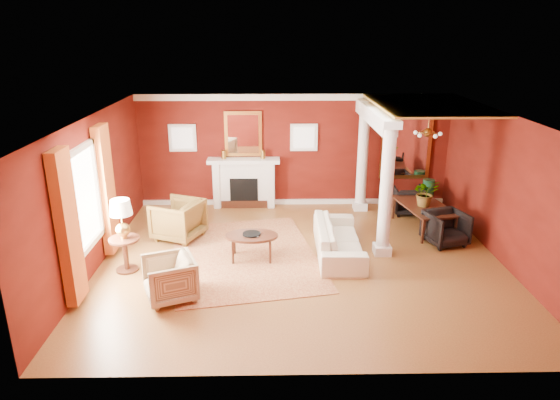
{
  "coord_description": "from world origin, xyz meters",
  "views": [
    {
      "loc": [
        -0.59,
        -9.11,
        4.45
      ],
      "look_at": [
        -0.42,
        0.44,
        1.15
      ],
      "focal_mm": 32.0,
      "sensor_mm": 36.0,
      "label": 1
    }
  ],
  "objects_px": {
    "sofa": "(339,234)",
    "coffee_table": "(252,237)",
    "side_table": "(122,224)",
    "dining_table": "(425,210)",
    "armchair_stripe": "(170,277)",
    "armchair_leopard": "(178,218)"
  },
  "relations": [
    {
      "from": "armchair_leopard",
      "to": "armchair_stripe",
      "type": "distance_m",
      "value": 2.66
    },
    {
      "from": "sofa",
      "to": "dining_table",
      "type": "distance_m",
      "value": 2.54
    },
    {
      "from": "sofa",
      "to": "coffee_table",
      "type": "height_order",
      "value": "sofa"
    },
    {
      "from": "sofa",
      "to": "coffee_table",
      "type": "relative_size",
      "value": 2.16
    },
    {
      "from": "dining_table",
      "to": "armchair_stripe",
      "type": "bearing_deg",
      "value": 109.28
    },
    {
      "from": "armchair_stripe",
      "to": "armchair_leopard",
      "type": "bearing_deg",
      "value": 164.9
    },
    {
      "from": "armchair_stripe",
      "to": "side_table",
      "type": "distance_m",
      "value": 1.61
    },
    {
      "from": "coffee_table",
      "to": "dining_table",
      "type": "bearing_deg",
      "value": 21.2
    },
    {
      "from": "side_table",
      "to": "dining_table",
      "type": "height_order",
      "value": "side_table"
    },
    {
      "from": "armchair_leopard",
      "to": "armchair_stripe",
      "type": "xyz_separation_m",
      "value": [
        0.32,
        -2.64,
        -0.07
      ]
    },
    {
      "from": "dining_table",
      "to": "sofa",
      "type": "bearing_deg",
      "value": 110.48
    },
    {
      "from": "armchair_stripe",
      "to": "coffee_table",
      "type": "distance_m",
      "value": 2.05
    },
    {
      "from": "sofa",
      "to": "armchair_leopard",
      "type": "distance_m",
      "value": 3.56
    },
    {
      "from": "coffee_table",
      "to": "dining_table",
      "type": "distance_m",
      "value": 4.24
    },
    {
      "from": "side_table",
      "to": "dining_table",
      "type": "xyz_separation_m",
      "value": [
        6.36,
        1.99,
        -0.49
      ]
    },
    {
      "from": "armchair_leopard",
      "to": "armchair_stripe",
      "type": "relative_size",
      "value": 1.15
    },
    {
      "from": "armchair_leopard",
      "to": "side_table",
      "type": "relative_size",
      "value": 0.67
    },
    {
      "from": "sofa",
      "to": "dining_table",
      "type": "height_order",
      "value": "dining_table"
    },
    {
      "from": "coffee_table",
      "to": "sofa",
      "type": "bearing_deg",
      "value": 6.79
    },
    {
      "from": "armchair_leopard",
      "to": "sofa",
      "type": "bearing_deg",
      "value": 99.15
    },
    {
      "from": "armchair_leopard",
      "to": "coffee_table",
      "type": "bearing_deg",
      "value": 80.21
    },
    {
      "from": "armchair_stripe",
      "to": "side_table",
      "type": "height_order",
      "value": "side_table"
    }
  ]
}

